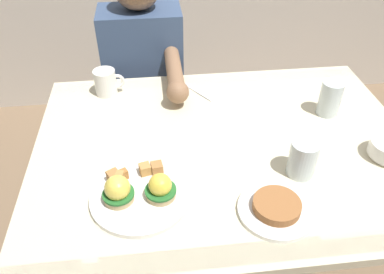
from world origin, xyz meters
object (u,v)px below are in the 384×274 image
(water_glass_near, at_px, (330,100))
(water_glass_far, at_px, (302,160))
(fork, at_px, (196,91))
(eggs_benedict_plate, at_px, (139,192))
(side_plate, at_px, (276,208))
(coffee_mug, at_px, (106,82))
(diner_person, at_px, (145,78))
(dining_table, at_px, (224,169))

(water_glass_near, xyz_separation_m, water_glass_far, (-0.19, -0.28, -0.00))
(fork, relative_size, water_glass_near, 1.13)
(fork, height_order, water_glass_near, water_glass_near)
(eggs_benedict_plate, height_order, side_plate, eggs_benedict_plate)
(coffee_mug, height_order, water_glass_far, water_glass_far)
(coffee_mug, bearing_deg, water_glass_near, -16.02)
(water_glass_near, bearing_deg, water_glass_far, -124.58)
(fork, xyz_separation_m, water_glass_near, (0.44, -0.19, 0.05))
(water_glass_far, bearing_deg, diner_person, 120.11)
(water_glass_near, height_order, water_glass_far, water_glass_near)
(fork, bearing_deg, dining_table, -80.06)
(coffee_mug, xyz_separation_m, diner_person, (0.14, 0.25, -0.14))
(eggs_benedict_plate, height_order, diner_person, diner_person)
(coffee_mug, height_order, diner_person, diner_person)
(fork, height_order, diner_person, diner_person)
(fork, distance_m, side_plate, 0.62)
(water_glass_far, distance_m, side_plate, 0.18)
(dining_table, bearing_deg, fork, 99.94)
(fork, relative_size, side_plate, 0.69)
(eggs_benedict_plate, distance_m, diner_person, 0.81)
(dining_table, height_order, diner_person, diner_person)
(dining_table, height_order, fork, fork)
(fork, relative_size, diner_person, 0.12)
(diner_person, bearing_deg, dining_table, -67.55)
(fork, height_order, water_glass_far, water_glass_far)
(dining_table, distance_m, side_plate, 0.32)
(dining_table, xyz_separation_m, coffee_mug, (-0.39, 0.35, 0.16))
(eggs_benedict_plate, bearing_deg, side_plate, -13.97)
(coffee_mug, relative_size, diner_person, 0.10)
(dining_table, height_order, water_glass_far, water_glass_far)
(water_glass_far, bearing_deg, dining_table, 141.23)
(dining_table, bearing_deg, water_glass_near, 18.65)
(water_glass_near, xyz_separation_m, side_plate, (-0.30, -0.41, -0.04))
(dining_table, relative_size, diner_person, 1.05)
(eggs_benedict_plate, bearing_deg, coffee_mug, 101.79)
(coffee_mug, xyz_separation_m, fork, (0.33, -0.03, -0.05))
(water_glass_far, bearing_deg, side_plate, -129.36)
(dining_table, distance_m, diner_person, 0.65)
(water_glass_far, distance_m, diner_person, 0.88)
(fork, bearing_deg, coffee_mug, 175.53)
(dining_table, relative_size, side_plate, 6.00)
(coffee_mug, height_order, side_plate, coffee_mug)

